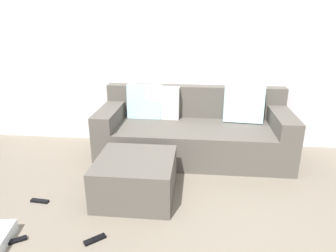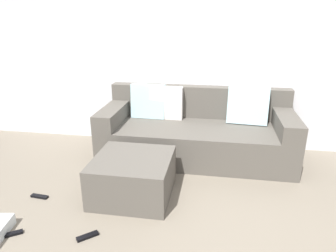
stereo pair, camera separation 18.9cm
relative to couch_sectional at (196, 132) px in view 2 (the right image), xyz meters
name	(u,v)px [view 2 (the right image)]	position (x,y,z in m)	size (l,w,h in m)	color
ground_plane	(176,246)	(-0.01, -1.64, -0.30)	(7.81, 7.81, 0.00)	slate
wall_back	(200,52)	(-0.01, 0.44, 0.91)	(6.00, 0.10, 2.42)	silver
couch_sectional	(196,132)	(0.00, 0.00, 0.00)	(2.26, 0.90, 0.89)	#59544C
ottoman	(133,176)	(-0.52, -1.00, -0.11)	(0.72, 0.71, 0.39)	#59544C
remote_near_ottoman	(88,236)	(-0.72, -1.66, -0.29)	(0.17, 0.05, 0.02)	black
remote_by_storage_bin	(12,234)	(-1.32, -1.73, -0.29)	(0.16, 0.04, 0.02)	black
remote_under_side_table	(40,196)	(-1.40, -1.20, -0.29)	(0.17, 0.04, 0.02)	black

